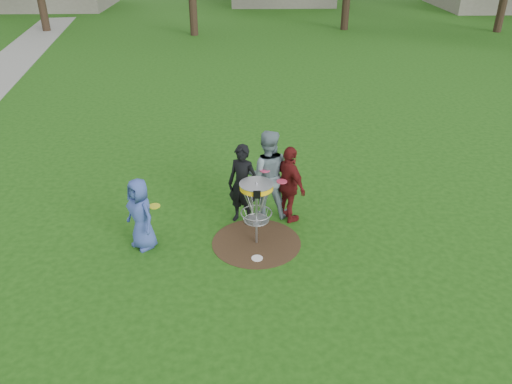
{
  "coord_description": "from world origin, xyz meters",
  "views": [
    {
      "loc": [
        -0.24,
        -8.38,
        5.67
      ],
      "look_at": [
        0.0,
        0.3,
        1.0
      ],
      "focal_mm": 35.0,
      "sensor_mm": 36.0,
      "label": 1
    }
  ],
  "objects_px": {
    "player_grey": "(267,174)",
    "player_maroon": "(289,185)",
    "player_black": "(242,185)",
    "player_blue": "(141,214)",
    "disc_golf_basket": "(256,199)"
  },
  "relations": [
    {
      "from": "player_blue",
      "to": "disc_golf_basket",
      "type": "bearing_deg",
      "value": 46.83
    },
    {
      "from": "player_grey",
      "to": "player_black",
      "type": "bearing_deg",
      "value": 31.28
    },
    {
      "from": "player_blue",
      "to": "player_maroon",
      "type": "height_order",
      "value": "player_maroon"
    },
    {
      "from": "disc_golf_basket",
      "to": "player_grey",
      "type": "bearing_deg",
      "value": 76.99
    },
    {
      "from": "player_blue",
      "to": "player_grey",
      "type": "relative_size",
      "value": 0.75
    },
    {
      "from": "player_grey",
      "to": "player_maroon",
      "type": "xyz_separation_m",
      "value": [
        0.45,
        -0.25,
        -0.13
      ]
    },
    {
      "from": "disc_golf_basket",
      "to": "player_blue",
      "type": "bearing_deg",
      "value": -178.73
    },
    {
      "from": "player_black",
      "to": "player_blue",
      "type": "bearing_deg",
      "value": -128.9
    },
    {
      "from": "player_blue",
      "to": "disc_golf_basket",
      "type": "distance_m",
      "value": 2.26
    },
    {
      "from": "player_grey",
      "to": "disc_golf_basket",
      "type": "distance_m",
      "value": 1.16
    },
    {
      "from": "player_black",
      "to": "player_grey",
      "type": "distance_m",
      "value": 0.61
    },
    {
      "from": "player_grey",
      "to": "disc_golf_basket",
      "type": "bearing_deg",
      "value": 80.7
    },
    {
      "from": "player_blue",
      "to": "player_maroon",
      "type": "xyz_separation_m",
      "value": [
        2.95,
        0.92,
        0.11
      ]
    },
    {
      "from": "player_maroon",
      "to": "disc_golf_basket",
      "type": "distance_m",
      "value": 1.14
    },
    {
      "from": "player_black",
      "to": "player_maroon",
      "type": "bearing_deg",
      "value": 28.0
    }
  ]
}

